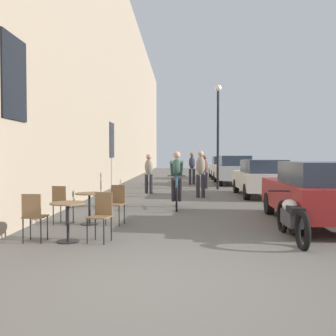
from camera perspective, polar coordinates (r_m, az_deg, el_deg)
The scene contains 19 objects.
ground_plane at distance 4.77m, azimuth -0.48°, elevation -17.27°, with size 88.00×88.00×0.00m, color #5B5954.
building_facade_left at distance 19.37m, azimuth -9.28°, elevation 14.94°, with size 0.54×68.00×11.93m.
cafe_table_near at distance 7.04m, azimuth -15.10°, elevation -6.73°, with size 0.64×0.64×0.72m.
cafe_chair_near_toward_street at distance 6.96m, azimuth -10.20°, elevation -6.83°, with size 0.46×0.46×0.89m.
cafe_chair_near_toward_wall at distance 7.17m, azimuth -19.89°, elevation -6.66°, with size 0.38×0.38×0.89m.
cafe_table_mid at distance 8.73m, azimuth -11.96°, elevation -5.06°, with size 0.64×0.64×0.72m.
cafe_chair_mid_toward_street at distance 8.83m, azimuth -16.01°, elevation -5.04°, with size 0.45×0.45×0.89m.
cafe_chair_mid_toward_wall at distance 8.67m, azimuth -7.92°, elevation -5.10°, with size 0.45×0.45×0.89m.
cyclist_on_bicycle at distance 11.17m, azimuth 1.34°, elevation -2.03°, with size 0.52×1.76×1.74m.
pedestrian_near at distance 13.99m, azimuth 5.02°, elevation -0.48°, with size 0.36×0.26×1.77m.
pedestrian_mid at distance 15.54m, azimuth -2.97°, elevation -0.53°, with size 0.37×0.28×1.64m.
pedestrian_far at distance 18.00m, azimuth 5.64°, elevation -0.26°, with size 0.35×0.25×1.62m.
pedestrian_furthest at distance 20.50m, azimuth 3.69°, elevation 0.24°, with size 0.36×0.26×1.76m.
street_lamp at distance 17.71m, azimuth 7.67°, elevation 6.82°, with size 0.32×0.32×4.90m.
parked_car_nearest at distance 9.15m, azimuth 21.71°, elevation -3.42°, with size 1.83×4.10×1.44m.
parked_car_second at distance 14.86m, azimuth 14.07°, elevation -1.40°, with size 1.73×4.02×1.43m.
parked_car_third at distance 21.00m, azimuth 9.93°, elevation -0.22°, with size 1.92×4.47×1.58m.
parked_car_fourth at distance 26.20m, azimuth 8.49°, elevation 0.14°, with size 1.93×4.39×1.55m.
parked_motorcycle at distance 7.39m, azimuth 18.43°, elevation -7.27°, with size 0.62×2.15×0.92m.
Camera 1 is at (0.19, -4.51, 1.56)m, focal length 39.77 mm.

